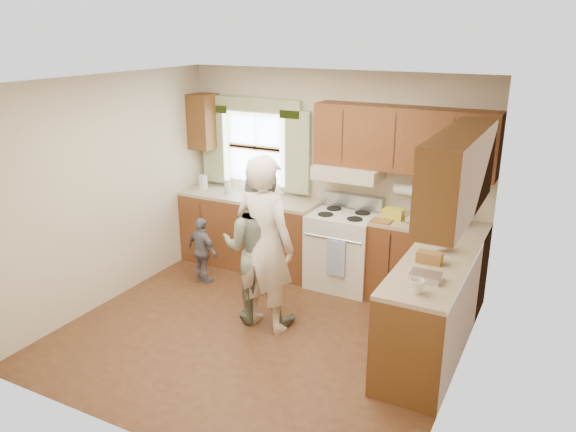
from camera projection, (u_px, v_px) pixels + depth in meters
The scene contains 6 objects.
room at pixel (259, 216), 5.31m from camera, with size 3.80×3.80×3.80m.
kitchen_fixtures at pixel (359, 233), 6.08m from camera, with size 3.80×2.25×2.15m.
stove at pixel (343, 248), 6.64m from camera, with size 0.76×0.67×1.07m.
woman_left at pixel (265, 244), 5.55m from camera, with size 0.66×0.44×1.82m, color beige.
woman_right at pixel (258, 249), 5.73m from camera, with size 0.78×0.61×1.61m, color #254030.
child at pixel (202, 251), 6.72m from camera, with size 0.48×0.20×0.82m, color slate.
Camera 1 is at (2.57, -4.34, 2.95)m, focal length 35.00 mm.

